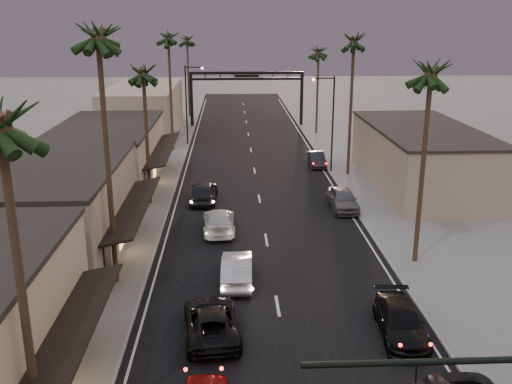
{
  "coord_description": "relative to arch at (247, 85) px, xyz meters",
  "views": [
    {
      "loc": [
        -2.27,
        -6.79,
        13.87
      ],
      "look_at": [
        -0.56,
        30.66,
        2.5
      ],
      "focal_mm": 40.0,
      "sensor_mm": 36.0,
      "label": 1
    }
  ],
  "objects": [
    {
      "name": "palm_ra",
      "position": [
        8.6,
        -46.0,
        5.91
      ],
      "size": [
        3.2,
        3.2,
        13.2
      ],
      "color": "#38281C",
      "rests_on": "ground"
    },
    {
      "name": "curbside_far",
      "position": [
        6.2,
        -22.53,
        -4.85
      ],
      "size": [
        1.48,
        4.16,
        1.37
      ],
      "primitive_type": "imported",
      "rotation": [
        0.0,
        0.0,
        -0.01
      ],
      "color": "black",
      "rests_on": "ground"
    },
    {
      "name": "streetlight_left",
      "position": [
        -6.92,
        -12.0,
        -0.2
      ],
      "size": [
        2.13,
        0.3,
        9.0
      ],
      "color": "black",
      "rests_on": "ground"
    },
    {
      "name": "oncoming_silver",
      "position": [
        -2.02,
        -48.13,
        -4.76
      ],
      "size": [
        1.74,
        4.74,
        1.55
      ],
      "primitive_type": "imported",
      "rotation": [
        0.0,
        0.0,
        3.12
      ],
      "color": "#AFAFB5",
      "rests_on": "ground"
    },
    {
      "name": "road",
      "position": [
        0.0,
        -25.0,
        -5.53
      ],
      "size": [
        14.0,
        120.0,
        0.02
      ],
      "primitive_type": "cube",
      "color": "black",
      "rests_on": "ground"
    },
    {
      "name": "palm_far",
      "position": [
        -8.3,
        8.0,
        5.91
      ],
      "size": [
        3.2,
        3.2,
        13.2
      ],
      "color": "#38281C",
      "rests_on": "ground"
    },
    {
      "name": "palm_ld",
      "position": [
        -8.6,
        -15.0,
        6.88
      ],
      "size": [
        3.2,
        3.2,
        14.2
      ],
      "color": "#38281C",
      "rests_on": "ground"
    },
    {
      "name": "oncoming_dgrey",
      "position": [
        -4.43,
        -33.49,
        -4.68
      ],
      "size": [
        2.24,
        5.09,
        1.71
      ],
      "primitive_type": "imported",
      "rotation": [
        0.0,
        0.0,
        3.1
      ],
      "color": "black",
      "rests_on": "ground"
    },
    {
      "name": "arch",
      "position": [
        0.0,
        0.0,
        0.0
      ],
      "size": [
        15.2,
        0.4,
        7.27
      ],
      "color": "black",
      "rests_on": "ground"
    },
    {
      "name": "palm_lb",
      "position": [
        -8.6,
        -48.0,
        7.85
      ],
      "size": [
        3.2,
        3.2,
        15.2
      ],
      "color": "#38281C",
      "rests_on": "ground"
    },
    {
      "name": "oncoming_white",
      "position": [
        -3.12,
        -40.19,
        -4.79
      ],
      "size": [
        2.23,
        5.2,
        1.49
      ],
      "primitive_type": "imported",
      "rotation": [
        0.0,
        0.0,
        3.17
      ],
      "color": "silver",
      "rests_on": "ground"
    },
    {
      "name": "palm_rb",
      "position": [
        8.6,
        -26.0,
        6.88
      ],
      "size": [
        3.2,
        3.2,
        14.2
      ],
      "color": "#38281C",
      "rests_on": "ground"
    },
    {
      "name": "curbside_black",
      "position": [
        5.38,
        -54.01,
        -4.83
      ],
      "size": [
        2.29,
        4.97,
        1.41
      ],
      "primitive_type": "imported",
      "rotation": [
        0.0,
        0.0,
        -0.07
      ],
      "color": "black",
      "rests_on": "ground"
    },
    {
      "name": "streetlight_right",
      "position": [
        6.92,
        -25.0,
        -0.2
      ],
      "size": [
        2.13,
        0.3,
        9.0
      ],
      "color": "black",
      "rests_on": "ground"
    },
    {
      "name": "sidewalk_left",
      "position": [
        -9.5,
        -18.0,
        -5.47
      ],
      "size": [
        5.0,
        92.0,
        0.12
      ],
      "primitive_type": "cube",
      "color": "slate",
      "rests_on": "ground"
    },
    {
      "name": "building_right",
      "position": [
        14.0,
        -30.0,
        -3.03
      ],
      "size": [
        8.0,
        18.0,
        5.0
      ],
      "primitive_type": "cube",
      "color": "gray",
      "rests_on": "ground"
    },
    {
      "name": "storefront_far",
      "position": [
        -13.0,
        -28.0,
        -3.03
      ],
      "size": [
        8.0,
        16.0,
        5.0
      ],
      "primitive_type": "cube",
      "color": "#C3B495",
      "rests_on": "ground"
    },
    {
      "name": "oncoming_pickup",
      "position": [
        -3.25,
        -53.63,
        -4.81
      ],
      "size": [
        2.88,
        5.38,
        1.44
      ],
      "primitive_type": "imported",
      "rotation": [
        0.0,
        0.0,
        3.24
      ],
      "color": "black",
      "rests_on": "ground"
    },
    {
      "name": "palm_rc",
      "position": [
        8.6,
        -6.0,
        4.94
      ],
      "size": [
        3.2,
        3.2,
        12.2
      ],
      "color": "#38281C",
      "rests_on": "ground"
    },
    {
      "name": "ground",
      "position": [
        0.0,
        -30.0,
        -5.53
      ],
      "size": [
        200.0,
        200.0,
        0.0
      ],
      "primitive_type": "plane",
      "color": "slate",
      "rests_on": "ground"
    },
    {
      "name": "palm_lc",
      "position": [
        -8.6,
        -34.0,
        4.94
      ],
      "size": [
        3.2,
        3.2,
        12.2
      ],
      "color": "#38281C",
      "rests_on": "ground"
    },
    {
      "name": "storefront_mid",
      "position": [
        -13.0,
        -44.0,
        -2.78
      ],
      "size": [
        8.0,
        14.0,
        5.5
      ],
      "primitive_type": "cube",
      "color": "gray",
      "rests_on": "ground"
    },
    {
      "name": "sidewalk_right",
      "position": [
        9.5,
        -18.0,
        -5.47
      ],
      "size": [
        5.0,
        92.0,
        0.12
      ],
      "primitive_type": "cube",
      "color": "slate",
      "rests_on": "ground"
    },
    {
      "name": "storefront_dist",
      "position": [
        -13.0,
        -5.0,
        -2.53
      ],
      "size": [
        8.0,
        20.0,
        6.0
      ],
      "primitive_type": "cube",
      "color": "gray",
      "rests_on": "ground"
    },
    {
      "name": "curbside_grey",
      "position": [
        6.2,
        -35.94,
        -4.72
      ],
      "size": [
        1.99,
        4.78,
        1.62
      ],
      "primitive_type": "imported",
      "rotation": [
        0.0,
        0.0,
        0.02
      ],
      "color": "#57565B",
      "rests_on": "ground"
    }
  ]
}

